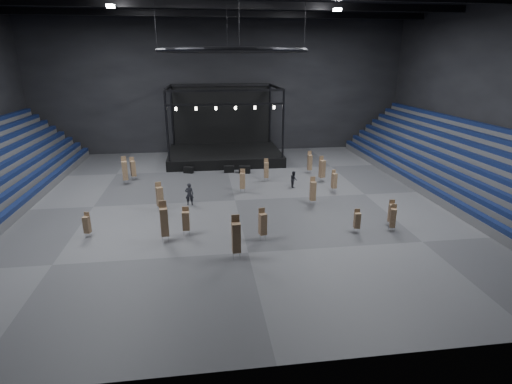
{
  "coord_description": "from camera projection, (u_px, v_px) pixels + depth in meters",
  "views": [
    {
      "loc": [
        -2.72,
        -34.46,
        12.43
      ],
      "look_at": [
        1.68,
        -2.0,
        1.4
      ],
      "focal_mm": 28.0,
      "sensor_mm": 36.0,
      "label": 1
    }
  ],
  "objects": [
    {
      "name": "chair_stack_13",
      "position": [
        310.0,
        162.0,
        44.95
      ],
      "size": [
        0.49,
        0.49,
        2.55
      ],
      "rotation": [
        0.0,
        0.0,
        0.1
      ],
      "color": "silver",
      "rests_on": "floor"
    },
    {
      "name": "man_center",
      "position": [
        189.0,
        194.0,
        35.21
      ],
      "size": [
        0.75,
        0.5,
        2.02
      ],
      "primitive_type": "imported",
      "rotation": [
        0.0,
        0.0,
        3.17
      ],
      "color": "black",
      "rests_on": "floor"
    },
    {
      "name": "chair_stack_11",
      "position": [
        313.0,
        191.0,
        35.26
      ],
      "size": [
        0.49,
        0.49,
        2.53
      ],
      "rotation": [
        0.0,
        0.0,
        0.03
      ],
      "color": "silver",
      "rests_on": "floor"
    },
    {
      "name": "chair_stack_8",
      "position": [
        87.0,
        224.0,
        28.87
      ],
      "size": [
        0.51,
        0.51,
        1.89
      ],
      "rotation": [
        0.0,
        0.0,
        -0.27
      ],
      "color": "silver",
      "rests_on": "floor"
    },
    {
      "name": "chair_stack_0",
      "position": [
        322.0,
        168.0,
        41.92
      ],
      "size": [
        0.66,
        0.66,
        2.73
      ],
      "rotation": [
        0.0,
        0.0,
        0.34
      ],
      "color": "silver",
      "rests_on": "floor"
    },
    {
      "name": "bleachers_right",
      "position": [
        468.0,
        173.0,
        39.04
      ],
      "size": [
        7.2,
        40.0,
        6.4
      ],
      "color": "#4A4A4D",
      "rests_on": "floor"
    },
    {
      "name": "chair_stack_6",
      "position": [
        186.0,
        220.0,
        29.16
      ],
      "size": [
        0.52,
        0.52,
        2.16
      ],
      "rotation": [
        0.0,
        0.0,
        -0.03
      ],
      "color": "silver",
      "rests_on": "floor"
    },
    {
      "name": "chair_stack_9",
      "position": [
        393.0,
        217.0,
        29.83
      ],
      "size": [
        0.54,
        0.54,
        2.14
      ],
      "rotation": [
        0.0,
        0.0,
        -0.39
      ],
      "color": "silver",
      "rests_on": "floor"
    },
    {
      "name": "truss_ring",
      "position": [
        232.0,
        51.0,
        32.52
      ],
      "size": [
        12.3,
        12.3,
        5.15
      ],
      "color": "black",
      "rests_on": "ceiling"
    },
    {
      "name": "chair_stack_2",
      "position": [
        236.0,
        237.0,
        25.66
      ],
      "size": [
        0.58,
        0.58,
        2.95
      ],
      "rotation": [
        0.0,
        0.0,
        0.05
      ],
      "color": "silver",
      "rests_on": "floor"
    },
    {
      "name": "chair_stack_14",
      "position": [
        125.0,
        170.0,
        41.03
      ],
      "size": [
        0.63,
        0.63,
        2.88
      ],
      "rotation": [
        0.0,
        0.0,
        0.2
      ],
      "color": "silver",
      "rests_on": "floor"
    },
    {
      "name": "chair_stack_15",
      "position": [
        243.0,
        180.0,
        38.53
      ],
      "size": [
        0.59,
        0.59,
        2.31
      ],
      "rotation": [
        0.0,
        0.0,
        -0.24
      ],
      "color": "silver",
      "rests_on": "floor"
    },
    {
      "name": "wall_right",
      "position": [
        502.0,
        97.0,
        36.98
      ],
      "size": [
        0.2,
        42.0,
        18.0
      ],
      "primitive_type": "cube",
      "color": "black",
      "rests_on": "ground"
    },
    {
      "name": "chair_stack_12",
      "position": [
        266.0,
        170.0,
        42.05
      ],
      "size": [
        0.47,
        0.47,
        2.42
      ],
      "rotation": [
        0.0,
        0.0,
        -0.04
      ],
      "color": "silver",
      "rests_on": "floor"
    },
    {
      "name": "wall_front",
      "position": [
        281.0,
        160.0,
        14.08
      ],
      "size": [
        50.0,
        0.2,
        18.0
      ],
      "primitive_type": "cube",
      "color": "black",
      "rests_on": "ground"
    },
    {
      "name": "flight_case_right",
      "position": [
        245.0,
        170.0,
        45.23
      ],
      "size": [
        1.37,
        0.92,
        0.83
      ],
      "primitive_type": "cube",
      "rotation": [
        0.0,
        0.0,
        -0.26
      ],
      "color": "black",
      "rests_on": "floor"
    },
    {
      "name": "chair_stack_5",
      "position": [
        263.0,
        223.0,
        28.41
      ],
      "size": [
        0.6,
        0.6,
        2.36
      ],
      "rotation": [
        0.0,
        0.0,
        0.27
      ],
      "color": "silver",
      "rests_on": "floor"
    },
    {
      "name": "stage",
      "position": [
        224.0,
        148.0,
        51.46
      ],
      "size": [
        14.0,
        10.0,
        9.2
      ],
      "color": "black",
      "rests_on": "floor"
    },
    {
      "name": "chair_stack_7",
      "position": [
        133.0,
        168.0,
        42.49
      ],
      "size": [
        0.64,
        0.64,
        2.47
      ],
      "rotation": [
        0.0,
        0.0,
        0.4
      ],
      "color": "silver",
      "rests_on": "floor"
    },
    {
      "name": "chair_stack_1",
      "position": [
        392.0,
        213.0,
        30.77
      ],
      "size": [
        0.5,
        0.5,
        2.11
      ],
      "rotation": [
        0.0,
        0.0,
        -0.16
      ],
      "color": "silver",
      "rests_on": "floor"
    },
    {
      "name": "crew_member",
      "position": [
        294.0,
        179.0,
        40.16
      ],
      "size": [
        0.64,
        0.82,
        1.67
      ],
      "primitive_type": "imported",
      "rotation": [
        0.0,
        0.0,
        1.58
      ],
      "color": "black",
      "rests_on": "floor"
    },
    {
      "name": "chair_stack_16",
      "position": [
        334.0,
        180.0,
        38.72
      ],
      "size": [
        0.53,
        0.53,
        2.19
      ],
      "rotation": [
        0.0,
        0.0,
        0.25
      ],
      "color": "silver",
      "rests_on": "floor"
    },
    {
      "name": "chair_stack_3",
      "position": [
        164.0,
        221.0,
        28.05
      ],
      "size": [
        0.62,
        0.62,
        3.0
      ],
      "rotation": [
        0.0,
        0.0,
        0.17
      ],
      "color": "silver",
      "rests_on": "floor"
    },
    {
      "name": "floor",
      "position": [
        235.0,
        200.0,
        36.67
      ],
      "size": [
        50.0,
        50.0,
        0.0
      ],
      "primitive_type": "plane",
      "color": "#49494B",
      "rests_on": "ground"
    },
    {
      "name": "chair_stack_10",
      "position": [
        160.0,
        196.0,
        33.83
      ],
      "size": [
        0.67,
        0.67,
        2.51
      ],
      "rotation": [
        0.0,
        0.0,
        0.38
      ],
      "color": "silver",
      "rests_on": "floor"
    },
    {
      "name": "wall_back",
      "position": [
        221.0,
        85.0,
        53.52
      ],
      "size": [
        50.0,
        0.2,
        18.0
      ],
      "primitive_type": "cube",
      "color": "black",
      "rests_on": "ground"
    },
    {
      "name": "flight_case_mid",
      "position": [
        229.0,
        169.0,
        45.53
      ],
      "size": [
        1.17,
        0.61,
        0.77
      ],
      "primitive_type": "cube",
      "rotation": [
        0.0,
        0.0,
        -0.03
      ],
      "color": "black",
      "rests_on": "floor"
    },
    {
      "name": "chair_stack_4",
      "position": [
        357.0,
        220.0,
        29.68
      ],
      "size": [
        0.46,
        0.46,
        1.82
      ],
      "rotation": [
        0.0,
        0.0,
        -0.08
      ],
      "color": "silver",
      "rests_on": "floor"
    },
    {
      "name": "flight_case_left",
      "position": [
        188.0,
        170.0,
        45.31
      ],
      "size": [
        1.19,
        0.88,
        0.71
      ],
      "primitive_type": "cube",
      "rotation": [
        0.0,
        0.0,
        -0.37
      ],
      "color": "black",
      "rests_on": "floor"
    }
  ]
}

